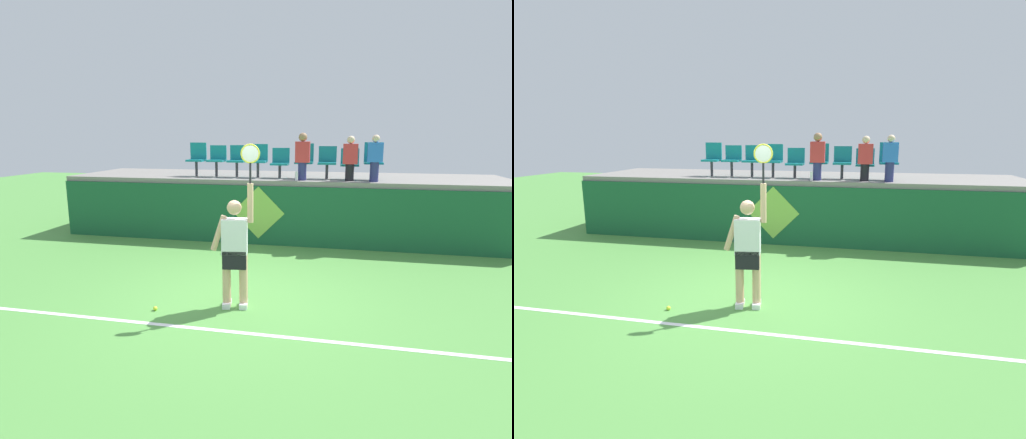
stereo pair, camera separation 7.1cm
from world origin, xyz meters
The scene contains 20 objects.
ground_plane centered at (0.00, 0.00, 0.00)m, with size 40.00×40.00×0.00m, color #519342.
court_back_wall centered at (0.00, 3.50, 0.72)m, with size 11.21×0.20×1.44m, color #195633.
spectator_platform centered at (0.00, 4.86, 1.50)m, with size 11.21×2.80×0.12m, color gray.
court_baseline_stripe centered at (0.00, -1.10, 0.00)m, with size 10.09×0.08×0.01m, color white.
tennis_player centered at (-0.01, -0.28, 0.94)m, with size 0.75×0.31×2.49m.
tennis_ball centered at (-1.17, -0.67, 0.03)m, with size 0.07×0.07×0.07m, color #D1E533.
water_bottle centered at (0.46, 3.63, 1.67)m, with size 0.07×0.07×0.22m, color white.
stadium_chair_0 centered at (-2.24, 4.26, 2.05)m, with size 0.44×0.42×0.87m.
stadium_chair_1 centered at (-1.69, 4.25, 2.03)m, with size 0.44×0.42×0.80m.
stadium_chair_2 centered at (-1.14, 4.26, 2.03)m, with size 0.44×0.42×0.81m.
stadium_chair_3 centered at (-0.59, 4.26, 2.03)m, with size 0.44×0.42×0.84m.
stadium_chair_4 centered at (-0.03, 4.26, 1.97)m, with size 0.44×0.42×0.75m.
stadium_chair_5 centered at (0.58, 4.26, 2.04)m, with size 0.44×0.42×0.86m.
stadium_chair_6 centered at (1.15, 4.26, 2.01)m, with size 0.44×0.42×0.80m.
stadium_chair_7 centered at (1.69, 4.26, 1.97)m, with size 0.44×0.42×0.75m.
stadium_chair_8 centered at (2.24, 4.26, 2.06)m, with size 0.44×0.42×0.89m.
spectator_0 centered at (0.58, 3.79, 2.15)m, with size 0.34×0.20×1.12m.
spectator_1 centered at (2.24, 3.79, 2.12)m, with size 0.34×0.20×1.07m.
spectator_2 centered at (1.69, 3.85, 2.10)m, with size 0.34×0.20×1.05m.
wall_signage_mount centered at (-0.41, 3.40, 0.00)m, with size 1.27×0.01×1.43m.
Camera 1 is at (1.53, -6.01, 2.60)m, focal length 28.56 mm.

